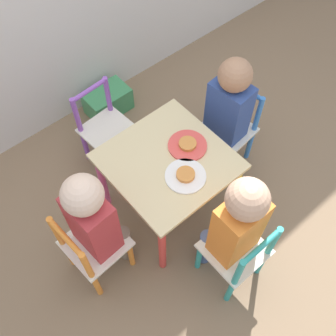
% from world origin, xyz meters
% --- Properties ---
extents(ground_plane, '(6.00, 6.00, 0.00)m').
position_xyz_m(ground_plane, '(0.00, 0.00, 0.00)').
color(ground_plane, '#7F664C').
extents(kids_table, '(0.54, 0.54, 0.45)m').
position_xyz_m(kids_table, '(0.00, 0.00, 0.38)').
color(kids_table, beige).
rests_on(kids_table, ground_plane).
extents(chair_teal, '(0.26, 0.26, 0.50)m').
position_xyz_m(chair_teal, '(-0.00, -0.49, 0.25)').
color(chair_teal, silver).
rests_on(chair_teal, ground_plane).
extents(chair_blue, '(0.28, 0.28, 0.50)m').
position_xyz_m(chair_blue, '(0.49, 0.05, 0.25)').
color(chair_blue, silver).
rests_on(chair_blue, ground_plane).
extents(chair_orange, '(0.28, 0.28, 0.50)m').
position_xyz_m(chair_orange, '(-0.49, -0.03, 0.25)').
color(chair_orange, silver).
rests_on(chair_orange, ground_plane).
extents(chair_purple, '(0.28, 0.28, 0.50)m').
position_xyz_m(chair_purple, '(-0.04, 0.49, 0.25)').
color(chair_purple, silver).
rests_on(chair_purple, ground_plane).
extents(child_front, '(0.20, 0.22, 0.78)m').
position_xyz_m(child_front, '(-0.00, -0.43, 0.47)').
color(child_front, '#4C608E').
rests_on(child_front, ground_plane).
extents(child_right, '(0.22, 0.21, 0.76)m').
position_xyz_m(child_right, '(0.43, 0.04, 0.45)').
color(child_right, '#7A6B5B').
rests_on(child_right, ground_plane).
extents(child_left, '(0.22, 0.21, 0.76)m').
position_xyz_m(child_left, '(-0.43, -0.03, 0.46)').
color(child_left, '#7A6B5B').
rests_on(child_left, ground_plane).
extents(plate_front, '(0.19, 0.19, 0.03)m').
position_xyz_m(plate_front, '(-0.00, -0.12, 0.46)').
color(plate_front, white).
rests_on(plate_front, kids_table).
extents(plate_right, '(0.18, 0.18, 0.03)m').
position_xyz_m(plate_right, '(0.12, 0.00, 0.46)').
color(plate_right, '#E54C47').
rests_on(plate_right, kids_table).
extents(storage_bin, '(0.28, 0.18, 0.16)m').
position_xyz_m(storage_bin, '(0.17, 0.79, 0.08)').
color(storage_bin, '#3D8E56').
rests_on(storage_bin, ground_plane).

